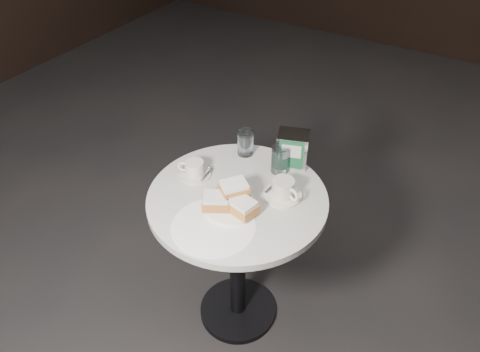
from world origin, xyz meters
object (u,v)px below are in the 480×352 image
object	(u,v)px
beignet_plate	(231,201)
coffee_cup_right	(283,190)
cafe_table	(238,232)
coffee_cup_left	(194,170)
water_glass_right	(280,160)
water_glass_left	(246,143)
napkin_dispenser	(292,149)

from	to	relation	value
beignet_plate	coffee_cup_right	bearing A→B (deg)	49.91
cafe_table	coffee_cup_left	distance (m)	0.31
beignet_plate	coffee_cup_left	bearing A→B (deg)	157.91
cafe_table	water_glass_right	world-z (taller)	water_glass_right
coffee_cup_left	water_glass_left	world-z (taller)	water_glass_left
beignet_plate	water_glass_left	distance (m)	0.36
coffee_cup_right	napkin_dispenser	xyz separation A→B (m)	(-0.06, 0.21, 0.04)
coffee_cup_left	coffee_cup_right	xyz separation A→B (m)	(0.37, 0.07, 0.00)
cafe_table	water_glass_right	distance (m)	0.35
cafe_table	coffee_cup_left	size ratio (longest dim) A/B	4.52
coffee_cup_right	water_glass_left	xyz separation A→B (m)	(-0.27, 0.17, 0.02)
beignet_plate	coffee_cup_left	world-z (taller)	beignet_plate
coffee_cup_right	coffee_cup_left	bearing A→B (deg)	-148.79
cafe_table	napkin_dispenser	world-z (taller)	napkin_dispenser
coffee_cup_left	water_glass_left	xyz separation A→B (m)	(0.10, 0.24, 0.02)
coffee_cup_right	water_glass_right	distance (m)	0.16
coffee_cup_left	coffee_cup_right	size ratio (longest dim) A/B	0.86
coffee_cup_right	water_glass_right	xyz separation A→B (m)	(-0.09, 0.14, 0.02)
water_glass_left	water_glass_right	xyz separation A→B (m)	(0.18, -0.03, 0.00)
water_glass_left	coffee_cup_left	bearing A→B (deg)	-112.75
cafe_table	beignet_plate	size ratio (longest dim) A/B	3.13
beignet_plate	napkin_dispenser	distance (m)	0.38
cafe_table	coffee_cup_left	world-z (taller)	coffee_cup_left
cafe_table	beignet_plate	distance (m)	0.25
beignet_plate	napkin_dispenser	xyz separation A→B (m)	(0.07, 0.37, 0.04)
beignet_plate	coffee_cup_left	distance (m)	0.25
cafe_table	beignet_plate	bearing A→B (deg)	-77.78
napkin_dispenser	coffee_cup_right	bearing A→B (deg)	-91.62
water_glass_right	beignet_plate	bearing A→B (deg)	-99.64
cafe_table	napkin_dispenser	distance (m)	0.41
water_glass_left	water_glass_right	size ratio (longest dim) A/B	0.96
coffee_cup_right	water_glass_left	distance (m)	0.32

